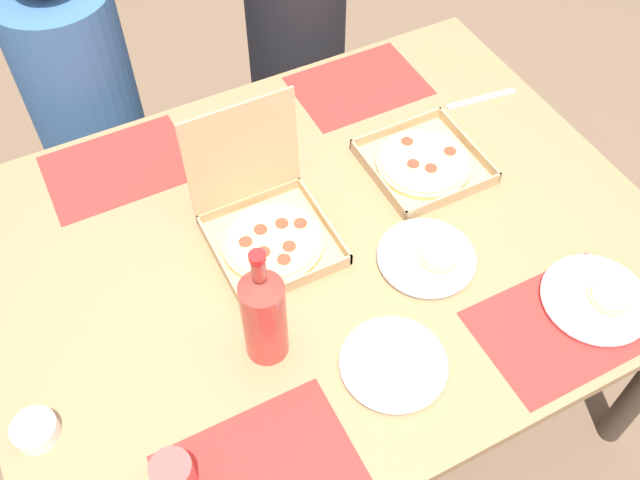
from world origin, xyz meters
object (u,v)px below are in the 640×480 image
at_px(pizza_box_corner_left, 266,222).
at_px(condiment_bowl, 35,430).
at_px(plate_near_left, 393,365).
at_px(diner_left_seat, 94,130).
at_px(soda_bottle, 264,313).
at_px(plate_far_right, 427,258).
at_px(pizza_box_corner_right, 423,163).
at_px(diner_right_seat, 297,70).
at_px(cup_spare, 174,476).
at_px(plate_far_left, 597,300).

distance_m(pizza_box_corner_left, condiment_bowl, 0.65).
height_order(plate_near_left, diner_left_seat, diner_left_seat).
distance_m(plate_near_left, soda_bottle, 0.29).
distance_m(plate_far_right, plate_near_left, 0.29).
xyz_separation_m(pizza_box_corner_right, plate_far_right, (-0.15, -0.26, -0.00)).
bearing_deg(diner_right_seat, cup_spare, -124.17).
distance_m(plate_far_right, cup_spare, 0.73).
height_order(soda_bottle, cup_spare, soda_bottle).
height_order(cup_spare, condiment_bowl, cup_spare).
height_order(cup_spare, diner_right_seat, diner_right_seat).
bearing_deg(pizza_box_corner_left, soda_bottle, -114.40).
bearing_deg(plate_near_left, diner_right_seat, 73.17).
xyz_separation_m(soda_bottle, condiment_bowl, (-0.47, 0.03, -0.11)).
xyz_separation_m(condiment_bowl, diner_right_seat, (1.05, 1.03, -0.25)).
relative_size(pizza_box_corner_right, plate_near_left, 1.24).
bearing_deg(cup_spare, diner_right_seat, 55.83).
height_order(cup_spare, diner_left_seat, diner_left_seat).
bearing_deg(condiment_bowl, plate_far_left, -12.34).
bearing_deg(pizza_box_corner_left, plate_far_left, -41.54).
bearing_deg(pizza_box_corner_right, cup_spare, -149.92).
relative_size(soda_bottle, cup_spare, 3.42).
xyz_separation_m(pizza_box_corner_right, plate_near_left, (-0.36, -0.46, -0.00)).
bearing_deg(plate_near_left, pizza_box_corner_right, 51.65).
bearing_deg(pizza_box_corner_right, soda_bottle, -152.52).
bearing_deg(plate_far_right, soda_bottle, -174.68).
bearing_deg(plate_near_left, soda_bottle, 143.03).
height_order(plate_far_right, diner_left_seat, diner_left_seat).
bearing_deg(pizza_box_corner_left, condiment_bowl, -157.70).
height_order(pizza_box_corner_left, diner_left_seat, diner_left_seat).
bearing_deg(plate_far_right, diner_left_seat, 118.01).
xyz_separation_m(plate_far_right, diner_right_seat, (0.16, 1.02, -0.24)).
bearing_deg(cup_spare, plate_far_left, -2.22).
distance_m(plate_near_left, cup_spare, 0.48).
bearing_deg(plate_far_right, pizza_box_corner_left, 141.54).
bearing_deg(condiment_bowl, diner_left_seat, 71.20).
relative_size(pizza_box_corner_left, condiment_bowl, 3.51).
relative_size(pizza_box_corner_right, condiment_bowl, 3.15).
bearing_deg(plate_far_right, pizza_box_corner_right, 59.46).
bearing_deg(condiment_bowl, pizza_box_corner_left, 22.30).
distance_m(plate_near_left, diner_left_seat, 1.28).
xyz_separation_m(diner_left_seat, diner_right_seat, (0.70, 0.00, -0.02)).
xyz_separation_m(plate_far_right, condiment_bowl, (-0.89, -0.01, 0.01)).
distance_m(pizza_box_corner_right, cup_spare, 0.97).
relative_size(condiment_bowl, diner_right_seat, 0.07).
distance_m(cup_spare, diner_left_seat, 1.28).
height_order(plate_far_right, plate_far_left, same).
distance_m(diner_left_seat, diner_right_seat, 0.70).
distance_m(plate_near_left, diner_right_seat, 1.30).
relative_size(plate_far_right, condiment_bowl, 2.58).
xyz_separation_m(pizza_box_corner_left, plate_far_right, (0.30, -0.23, -0.04)).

